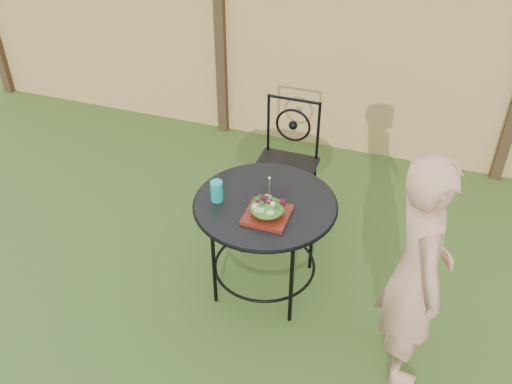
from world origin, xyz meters
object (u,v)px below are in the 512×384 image
at_px(patio_chair, 286,159).
at_px(salad_plate, 267,215).
at_px(diner, 417,273).
at_px(patio_table, 265,219).

height_order(patio_chair, salad_plate, patio_chair).
bearing_deg(diner, patio_table, 51.76).
bearing_deg(patio_chair, patio_table, -82.93).
relative_size(patio_table, diner, 0.62).
bearing_deg(diner, patio_chair, 23.78).
relative_size(patio_table, salad_plate, 3.42).
distance_m(patio_table, patio_chair, 0.85).
relative_size(patio_table, patio_chair, 0.97).
relative_size(diner, salad_plate, 5.52).
xyz_separation_m(patio_table, diner, (0.98, -0.36, 0.16)).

